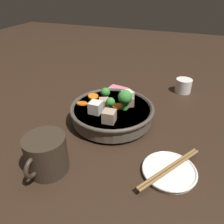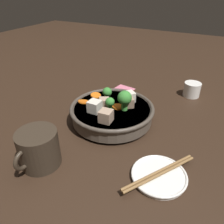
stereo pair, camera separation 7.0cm
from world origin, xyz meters
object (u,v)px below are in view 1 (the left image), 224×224
object	(u,v)px
stirfry_bowl	(112,111)
side_saucer	(169,171)
tea_cup	(183,86)
dark_mug	(46,154)
chopsticks_pair	(170,168)

from	to	relation	value
stirfry_bowl	side_saucer	bearing A→B (deg)	52.15
tea_cup	side_saucer	bearing A→B (deg)	1.53
dark_mug	chopsticks_pair	xyz separation A→B (m)	(-0.09, 0.28, -0.03)
side_saucer	dark_mug	xyz separation A→B (m)	(0.09, -0.28, 0.04)
stirfry_bowl	chopsticks_pair	distance (m)	0.26
chopsticks_pair	tea_cup	bearing A→B (deg)	-178.47
stirfry_bowl	tea_cup	distance (m)	0.36
side_saucer	tea_cup	bearing A→B (deg)	-178.47
side_saucer	dark_mug	world-z (taller)	dark_mug
side_saucer	tea_cup	size ratio (longest dim) A/B	2.05
side_saucer	stirfry_bowl	bearing A→B (deg)	-127.85
dark_mug	chopsticks_pair	bearing A→B (deg)	108.03
side_saucer	tea_cup	xyz separation A→B (m)	(-0.47, -0.01, 0.02)
tea_cup	dark_mug	bearing A→B (deg)	-25.42
stirfry_bowl	chopsticks_pair	xyz separation A→B (m)	(0.16, 0.21, -0.02)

